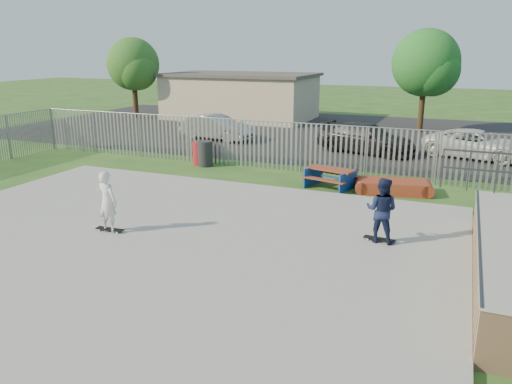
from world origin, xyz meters
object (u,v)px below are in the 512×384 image
at_px(tree_left, 133,64).
at_px(tree_mid, 426,63).
at_px(skater_white, 107,202).
at_px(funbox, 393,187).
at_px(picnic_table, 330,178).
at_px(trash_bin_red, 200,153).
at_px(car_silver, 216,127).
at_px(car_white, 477,144).
at_px(trash_bin_grey, 205,154).
at_px(skater_navy, 382,210).
at_px(car_dark, 366,138).

xyz_separation_m(tree_left, tree_mid, (19.56, 1.44, 0.25)).
bearing_deg(tree_left, skater_white, -56.00).
bearing_deg(funbox, picnic_table, 173.43).
relative_size(trash_bin_red, car_silver, 0.24).
bearing_deg(funbox, skater_white, -142.55).
height_order(car_silver, car_white, car_silver).
relative_size(picnic_table, trash_bin_red, 2.02).
relative_size(funbox, trash_bin_grey, 2.19).
relative_size(trash_bin_red, tree_mid, 0.16).
bearing_deg(funbox, skater_navy, -97.06).
height_order(trash_bin_red, tree_mid, tree_mid).
xyz_separation_m(funbox, skater_white, (-6.40, -7.25, 0.76)).
xyz_separation_m(skater_navy, skater_white, (-6.77, -2.05, 0.00)).
distance_m(car_dark, tree_left, 19.05).
bearing_deg(trash_bin_grey, funbox, -8.33).
xyz_separation_m(funbox, car_dark, (-2.22, 6.65, 0.50)).
relative_size(funbox, tree_left, 0.42).
bearing_deg(tree_mid, car_dark, -103.37).
xyz_separation_m(car_dark, skater_white, (-4.19, -13.90, 0.26)).
xyz_separation_m(trash_bin_grey, car_dark, (5.82, 5.47, 0.18)).
distance_m(picnic_table, car_dark, 6.83).
bearing_deg(car_white, funbox, 175.53).
distance_m(funbox, skater_white, 9.70).
height_order(tree_left, tree_mid, tree_mid).
xyz_separation_m(tree_left, skater_navy, (20.33, -18.05, -2.83)).
bearing_deg(funbox, car_white, 58.65).
relative_size(trash_bin_red, car_white, 0.21).
height_order(car_silver, tree_mid, tree_mid).
height_order(tree_mid, skater_navy, tree_mid).
relative_size(trash_bin_red, tree_left, 0.17).
xyz_separation_m(car_silver, car_white, (13.19, 0.21, -0.04)).
distance_m(funbox, trash_bin_grey, 8.13).
relative_size(car_dark, skater_navy, 2.90).
bearing_deg(trash_bin_red, car_silver, 110.29).
height_order(tree_mid, skater_white, tree_mid).
bearing_deg(tree_mid, skater_navy, -87.75).
distance_m(picnic_table, car_white, 8.92).
xyz_separation_m(car_silver, tree_left, (-9.45, 5.78, 3.11)).
height_order(picnic_table, tree_mid, tree_mid).
bearing_deg(car_silver, car_dark, -85.19).
relative_size(trash_bin_grey, tree_left, 0.19).
distance_m(car_white, skater_navy, 12.69).
bearing_deg(car_silver, funbox, -116.20).
bearing_deg(trash_bin_grey, car_white, 29.65).
distance_m(car_white, tree_mid, 8.38).
bearing_deg(car_white, car_dark, 113.13).
xyz_separation_m(trash_bin_grey, tree_left, (-11.92, 11.68, 3.27)).
height_order(picnic_table, tree_left, tree_left).
bearing_deg(car_silver, tree_mid, -46.72).
bearing_deg(skater_navy, trash_bin_grey, -31.61).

